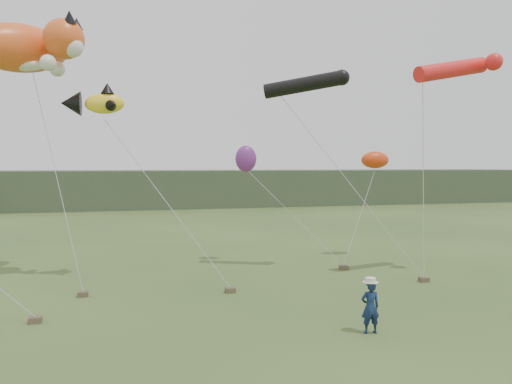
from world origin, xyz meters
TOP-DOWN VIEW (x-y plane):
  - ground at (0.00, 0.00)m, footprint 120.00×120.00m
  - headland at (-3.11, 44.69)m, footprint 90.00×13.00m
  - festival_attendant at (1.56, -0.45)m, footprint 0.55×0.38m
  - sandbag_anchors at (-0.86, 5.02)m, footprint 14.36×4.87m
  - cat_kite at (-8.52, 9.06)m, footprint 5.65×4.33m
  - fish_kite at (-6.13, 8.29)m, footprint 2.49×1.70m
  - tube_kites at (5.86, 6.55)m, footprint 9.24×4.48m
  - misc_kites at (4.28, 10.16)m, footprint 7.85×1.04m

SIDE VIEW (x-z plane):
  - ground at x=0.00m, z-range 0.00..0.00m
  - sandbag_anchors at x=-0.86m, z-range 0.00..0.18m
  - festival_attendant at x=1.56m, z-range 0.00..1.45m
  - headland at x=-3.11m, z-range -0.08..3.92m
  - misc_kites at x=4.28m, z-range 4.28..5.52m
  - fish_kite at x=-6.13m, z-range 6.45..7.75m
  - tube_kites at x=5.86m, z-range 7.57..9.26m
  - cat_kite at x=-8.52m, z-range 8.08..10.57m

